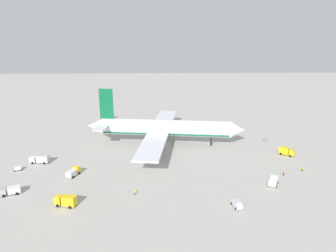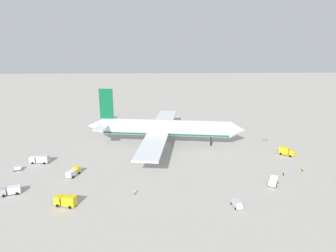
{
  "view_description": "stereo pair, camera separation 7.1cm",
  "coord_description": "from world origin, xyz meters",
  "px_view_note": "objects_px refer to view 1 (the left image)",
  "views": [
    {
      "loc": [
        -3.63,
        -130.42,
        44.74
      ],
      "look_at": [
        1.04,
        3.45,
        7.34
      ],
      "focal_mm": 33.22,
      "sensor_mm": 36.0,
      "label": 1
    },
    {
      "loc": [
        -3.55,
        -130.42,
        44.74
      ],
      "look_at": [
        1.04,
        3.45,
        7.34
      ],
      "focal_mm": 33.22,
      "sensor_mm": 36.0,
      "label": 2
    }
  ],
  "objects_px": {
    "ground_worker_2": "(135,192)",
    "traffic_cone_3": "(31,184)",
    "ground_worker_1": "(303,169)",
    "traffic_cone_2": "(115,120)",
    "traffic_cone_0": "(138,122)",
    "traffic_cone_4": "(257,142)",
    "baggage_cart_0": "(265,140)",
    "service_truck_1": "(286,151)",
    "service_truck_0": "(40,159)",
    "service_truck_4": "(10,190)",
    "baggage_cart_1": "(18,168)",
    "traffic_cone_1": "(129,122)",
    "airliner": "(163,128)",
    "service_truck_5": "(73,172)",
    "service_truck_2": "(273,181)",
    "ground_worker_0": "(284,173)",
    "service_truck_3": "(66,200)",
    "service_van": "(237,203)"
  },
  "relations": [
    {
      "from": "traffic_cone_1",
      "to": "ground_worker_0",
      "type": "bearing_deg",
      "value": -50.91
    },
    {
      "from": "airliner",
      "to": "traffic_cone_4",
      "type": "bearing_deg",
      "value": 1.33
    },
    {
      "from": "traffic_cone_1",
      "to": "service_truck_2",
      "type": "bearing_deg",
      "value": -56.33
    },
    {
      "from": "service_truck_2",
      "to": "ground_worker_2",
      "type": "bearing_deg",
      "value": -173.31
    },
    {
      "from": "service_truck_2",
      "to": "traffic_cone_0",
      "type": "bearing_deg",
      "value": 121.12
    },
    {
      "from": "baggage_cart_1",
      "to": "traffic_cone_2",
      "type": "xyz_separation_m",
      "value": [
        25.29,
        70.49,
        -0.56
      ]
    },
    {
      "from": "ground_worker_1",
      "to": "traffic_cone_2",
      "type": "relative_size",
      "value": 2.95
    },
    {
      "from": "service_truck_1",
      "to": "ground_worker_2",
      "type": "relative_size",
      "value": 3.59
    },
    {
      "from": "service_truck_4",
      "to": "traffic_cone_4",
      "type": "xyz_separation_m",
      "value": [
        88.83,
        46.01,
        -1.08
      ]
    },
    {
      "from": "service_truck_1",
      "to": "traffic_cone_1",
      "type": "distance_m",
      "value": 85.37
    },
    {
      "from": "airliner",
      "to": "service_truck_5",
      "type": "xyz_separation_m",
      "value": [
        -31.18,
        -32.4,
        -5.91
      ]
    },
    {
      "from": "service_truck_4",
      "to": "service_van",
      "type": "height_order",
      "value": "service_truck_4"
    },
    {
      "from": "traffic_cone_1",
      "to": "traffic_cone_2",
      "type": "bearing_deg",
      "value": 145.23
    },
    {
      "from": "airliner",
      "to": "service_truck_0",
      "type": "distance_m",
      "value": 51.18
    },
    {
      "from": "service_truck_3",
      "to": "traffic_cone_0",
      "type": "distance_m",
      "value": 91.48
    },
    {
      "from": "service_truck_0",
      "to": "ground_worker_1",
      "type": "relative_size",
      "value": 4.41
    },
    {
      "from": "traffic_cone_0",
      "to": "traffic_cone_4",
      "type": "bearing_deg",
      "value": -33.49
    },
    {
      "from": "service_truck_0",
      "to": "baggage_cart_0",
      "type": "distance_m",
      "value": 96.27
    },
    {
      "from": "baggage_cart_0",
      "to": "traffic_cone_2",
      "type": "height_order",
      "value": "traffic_cone_2"
    },
    {
      "from": "service_truck_0",
      "to": "ground_worker_1",
      "type": "xyz_separation_m",
      "value": [
        94.84,
        -10.65,
        -0.82
      ]
    },
    {
      "from": "traffic_cone_1",
      "to": "service_truck_1",
      "type": "bearing_deg",
      "value": -38.18
    },
    {
      "from": "traffic_cone_4",
      "to": "airliner",
      "type": "bearing_deg",
      "value": -178.67
    },
    {
      "from": "service_truck_3",
      "to": "service_truck_4",
      "type": "bearing_deg",
      "value": 158.39
    },
    {
      "from": "service_truck_2",
      "to": "service_truck_5",
      "type": "distance_m",
      "value": 66.06
    },
    {
      "from": "traffic_cone_0",
      "to": "traffic_cone_3",
      "type": "bearing_deg",
      "value": -110.8
    },
    {
      "from": "traffic_cone_2",
      "to": "service_truck_4",
      "type": "bearing_deg",
      "value": -102.66
    },
    {
      "from": "service_truck_1",
      "to": "service_truck_3",
      "type": "bearing_deg",
      "value": -154.41
    },
    {
      "from": "service_truck_4",
      "to": "baggage_cart_1",
      "type": "relative_size",
      "value": 1.81
    },
    {
      "from": "service_truck_2",
      "to": "ground_worker_2",
      "type": "height_order",
      "value": "service_truck_2"
    },
    {
      "from": "airliner",
      "to": "service_truck_5",
      "type": "distance_m",
      "value": 45.35
    },
    {
      "from": "ground_worker_2",
      "to": "traffic_cone_3",
      "type": "xyz_separation_m",
      "value": [
        -33.36,
        7.56,
        -0.57
      ]
    },
    {
      "from": "service_truck_0",
      "to": "ground_worker_0",
      "type": "xyz_separation_m",
      "value": [
        86.8,
        -13.98,
        -0.77
      ]
    },
    {
      "from": "service_truck_3",
      "to": "ground_worker_0",
      "type": "height_order",
      "value": "service_truck_3"
    },
    {
      "from": "ground_worker_0",
      "to": "service_truck_2",
      "type": "bearing_deg",
      "value": -132.16
    },
    {
      "from": "airliner",
      "to": "baggage_cart_0",
      "type": "distance_m",
      "value": 47.4
    },
    {
      "from": "traffic_cone_0",
      "to": "traffic_cone_4",
      "type": "xyz_separation_m",
      "value": [
        55.89,
        -36.98,
        0.0
      ]
    },
    {
      "from": "traffic_cone_1",
      "to": "traffic_cone_4",
      "type": "bearing_deg",
      "value": -31.01
    },
    {
      "from": "service_truck_1",
      "to": "traffic_cone_2",
      "type": "bearing_deg",
      "value": 142.19
    },
    {
      "from": "service_truck_0",
      "to": "traffic_cone_1",
      "type": "distance_m",
      "value": 64.55
    },
    {
      "from": "service_truck_2",
      "to": "traffic_cone_0",
      "type": "relative_size",
      "value": 9.99
    },
    {
      "from": "traffic_cone_1",
      "to": "baggage_cart_1",
      "type": "bearing_deg",
      "value": -117.73
    },
    {
      "from": "service_truck_1",
      "to": "traffic_cone_2",
      "type": "distance_m",
      "value": 95.84
    },
    {
      "from": "service_truck_0",
      "to": "traffic_cone_2",
      "type": "bearing_deg",
      "value": 72.86
    },
    {
      "from": "airliner",
      "to": "service_truck_2",
      "type": "relative_size",
      "value": 13.63
    },
    {
      "from": "traffic_cone_2",
      "to": "traffic_cone_4",
      "type": "relative_size",
      "value": 1.0
    },
    {
      "from": "baggage_cart_0",
      "to": "traffic_cone_0",
      "type": "relative_size",
      "value": 5.34
    },
    {
      "from": "ground_worker_2",
      "to": "traffic_cone_3",
      "type": "relative_size",
      "value": 3.02
    },
    {
      "from": "service_truck_2",
      "to": "ground_worker_0",
      "type": "xyz_separation_m",
      "value": [
        6.06,
        6.7,
        -0.43
      ]
    },
    {
      "from": "ground_worker_1",
      "to": "traffic_cone_1",
      "type": "bearing_deg",
      "value": 134.09
    },
    {
      "from": "service_truck_3",
      "to": "traffic_cone_0",
      "type": "height_order",
      "value": "service_truck_3"
    }
  ]
}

